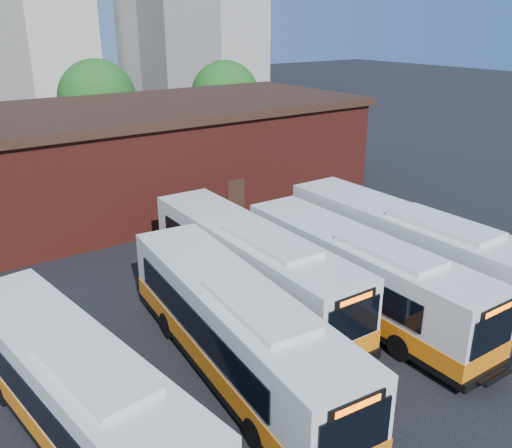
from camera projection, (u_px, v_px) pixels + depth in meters
ground at (369, 333)px, 20.99m from camera, size 220.00×220.00×0.00m
bus_farwest at (77, 396)px, 15.27m from camera, size 4.00×12.09×3.25m
bus_west at (236, 333)px, 18.13m from camera, size 3.72×12.88×3.47m
bus_midwest at (250, 268)px, 22.74m from camera, size 2.98×13.01×3.52m
bus_mideast at (359, 277)px, 22.08m from camera, size 2.80×12.62×3.42m
bus_east at (409, 253)px, 24.04m from camera, size 2.90×13.58×3.69m
transit_worker at (509, 341)px, 18.96m from camera, size 0.46×0.66×1.72m
depot_building at (146, 153)px, 35.11m from camera, size 28.60×12.60×6.40m
tree_mid at (97, 98)px, 46.24m from camera, size 6.56×6.56×8.36m
tree_east at (225, 95)px, 49.96m from camera, size 6.24×6.24×7.96m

